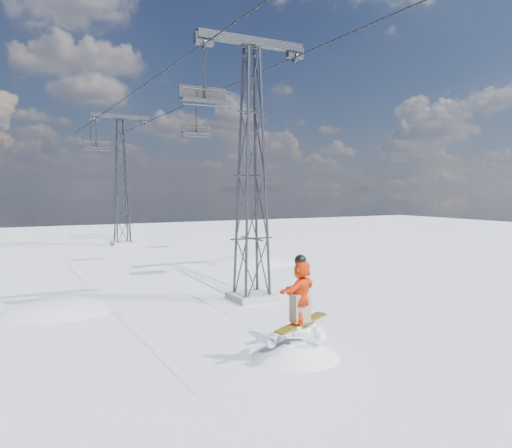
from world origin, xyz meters
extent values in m
plane|color=white|center=(0.00, 0.00, 0.00)|extent=(120.00, 120.00, 0.00)
sphere|color=white|center=(6.00, 18.00, -9.50)|extent=(20.00, 20.00, 20.00)
cube|color=#999999|center=(0.80, 8.00, 0.15)|extent=(1.80, 1.80, 0.30)
cube|color=#2E3035|center=(0.80, 8.00, 11.25)|extent=(5.00, 0.35, 0.35)
cube|color=#2E3035|center=(-1.40, 8.00, 11.05)|extent=(0.80, 0.25, 0.50)
cube|color=#2E3035|center=(3.00, 8.00, 11.05)|extent=(0.80, 0.25, 0.50)
cube|color=#999999|center=(0.80, 33.00, 0.15)|extent=(1.80, 1.80, 0.30)
cube|color=#2E3035|center=(0.80, 33.00, 11.25)|extent=(5.00, 0.35, 0.35)
cube|color=#2E3035|center=(-1.40, 33.00, 11.05)|extent=(0.80, 0.25, 0.50)
cube|color=#2E3035|center=(3.00, 33.00, 11.05)|extent=(0.80, 0.25, 0.50)
cylinder|color=black|center=(-1.40, 19.50, 10.85)|extent=(0.06, 51.00, 0.06)
cylinder|color=black|center=(3.00, 19.50, 10.85)|extent=(0.06, 51.00, 0.06)
sphere|color=white|center=(-1.51, 0.73, -1.75)|extent=(4.40, 4.40, 4.40)
cube|color=#9A8F14|center=(-1.51, 0.43, 1.08)|extent=(1.89, 0.81, 0.30)
imported|color=#F93E0B|center=(-1.51, 0.43, 2.00)|extent=(1.73, 1.25, 1.81)
cube|color=#91775A|center=(-1.51, 0.43, 1.52)|extent=(0.63, 0.58, 0.83)
sphere|color=black|center=(-1.51, 0.43, 2.89)|extent=(0.34, 0.34, 0.34)
cylinder|color=black|center=(-1.40, 7.89, 9.70)|extent=(0.08, 0.08, 2.30)
cube|color=black|center=(-1.40, 7.89, 8.55)|extent=(2.09, 0.47, 0.08)
cube|color=black|center=(-1.40, 8.12, 8.87)|extent=(2.09, 0.06, 0.57)
cylinder|color=black|center=(-1.40, 7.63, 8.29)|extent=(2.09, 0.06, 0.06)
cylinder|color=black|center=(-1.40, 7.58, 8.92)|extent=(2.09, 0.05, 0.05)
cylinder|color=black|center=(3.00, 20.33, 9.76)|extent=(0.08, 0.08, 2.18)
cube|color=black|center=(3.00, 20.33, 8.67)|extent=(1.98, 0.45, 0.08)
cube|color=black|center=(3.00, 20.55, 8.97)|extent=(1.98, 0.06, 0.54)
cylinder|color=black|center=(3.00, 20.09, 8.43)|extent=(1.98, 0.06, 0.06)
cylinder|color=black|center=(3.00, 20.04, 9.02)|extent=(1.98, 0.05, 0.05)
cylinder|color=black|center=(-1.40, 32.15, 9.64)|extent=(0.09, 0.09, 2.42)
cube|color=black|center=(-1.40, 32.15, 8.43)|extent=(2.20, 0.49, 0.09)
cube|color=black|center=(-1.40, 32.39, 8.76)|extent=(2.20, 0.07, 0.60)
cylinder|color=black|center=(-1.40, 31.88, 8.16)|extent=(2.20, 0.07, 0.07)
cylinder|color=black|center=(-1.40, 31.82, 8.82)|extent=(2.20, 0.05, 0.05)
cylinder|color=black|center=(-1.40, 34.75, 9.73)|extent=(0.08, 0.08, 2.23)
cube|color=black|center=(-1.40, 34.75, 8.62)|extent=(2.03, 0.46, 0.08)
cube|color=black|center=(-1.40, 34.97, 8.92)|extent=(2.03, 0.06, 0.56)
cylinder|color=black|center=(-1.40, 34.50, 8.37)|extent=(2.03, 0.06, 0.06)
cylinder|color=black|center=(-1.40, 34.44, 8.97)|extent=(2.03, 0.05, 0.05)
camera|label=1|loc=(-9.23, -11.43, 4.91)|focal=35.00mm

